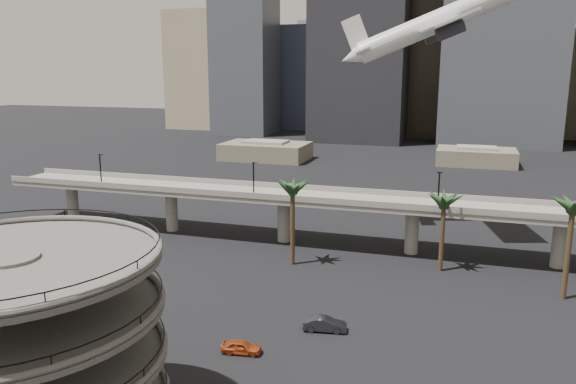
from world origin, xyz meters
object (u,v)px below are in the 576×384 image
(car_a, at_px, (241,347))
(overpass, at_px, (346,205))
(airborne_jet, at_px, (441,21))
(car_b, at_px, (325,324))
(parking_ramp, at_px, (17,337))

(car_a, bearing_deg, overpass, -12.76)
(overpass, relative_size, airborne_jet, 3.57)
(airborne_jet, distance_m, car_b, 61.94)
(airborne_jet, height_order, car_a, airborne_jet)
(airborne_jet, xyz_separation_m, car_a, (-15.83, -56.57, -37.25))
(parking_ramp, bearing_deg, car_a, 62.91)
(overpass, relative_size, car_b, 25.82)
(airborne_jet, distance_m, car_a, 69.56)
(parking_ramp, relative_size, airborne_jet, 0.61)
(car_a, bearing_deg, parking_ramp, 144.43)
(overpass, xyz_separation_m, car_b, (4.24, -31.59, -6.51))
(airborne_jet, relative_size, car_b, 7.24)
(parking_ramp, bearing_deg, car_b, 57.83)
(overpass, height_order, airborne_jet, airborne_jet)
(car_a, xyz_separation_m, car_b, (7.19, 7.76, 0.10))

